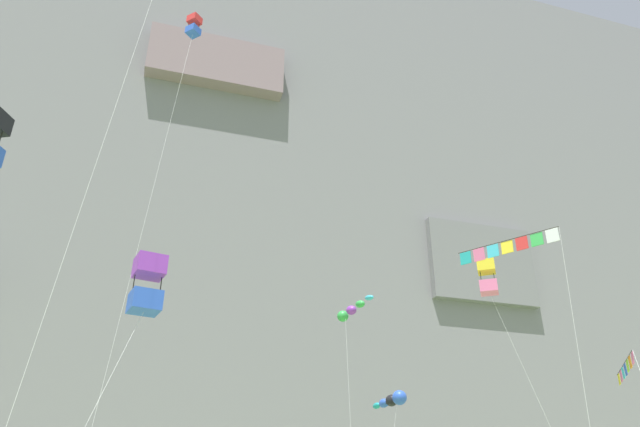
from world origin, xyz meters
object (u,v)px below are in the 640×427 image
kite_windsock_high_left (351,311)px  kite_box_near_cliff (147,284)px  kite_box_far_left (193,27)px  kite_box_low_center (488,277)px  kite_windsock_low_left (392,400)px  kite_banner_mid_right (629,378)px  kite_banner_upper_mid (510,253)px

kite_windsock_high_left → kite_box_near_cliff: size_ratio=1.43×
kite_box_far_left → kite_box_low_center: kite_box_far_left is taller
kite_box_near_cliff → kite_windsock_low_left: (17.46, 18.45, -0.34)m
kite_box_far_left → kite_box_low_center: size_ratio=1.95×
kite_windsock_high_left → kite_box_low_center: (5.15, -8.92, -0.20)m
kite_windsock_high_left → kite_windsock_low_left: size_ratio=1.57×
kite_banner_mid_right → kite_box_low_center: 14.27m
kite_box_far_left → kite_box_low_center: 23.08m
kite_box_far_left → kite_windsock_low_left: size_ratio=3.09×
kite_box_near_cliff → kite_banner_mid_right: bearing=-16.8°
kite_banner_mid_right → kite_windsock_low_left: kite_windsock_low_left is taller
kite_windsock_high_left → kite_banner_upper_mid: size_ratio=1.24×
kite_box_low_center → kite_banner_mid_right: bearing=-103.7°
kite_windsock_high_left → kite_banner_upper_mid: bearing=-89.0°
kite_windsock_high_left → kite_banner_upper_mid: 18.10m
kite_box_low_center → kite_windsock_low_left: size_ratio=1.59×
kite_box_far_left → kite_windsock_low_left: bearing=33.9°
kite_banner_upper_mid → kite_banner_mid_right: bearing=-51.1°
kite_box_far_left → kite_box_near_cliff: (-0.57, -7.12, -19.10)m
kite_box_far_left → kite_windsock_high_left: bearing=33.4°
kite_box_near_cliff → kite_windsock_high_left: bearing=49.2°
kite_box_near_cliff → kite_box_low_center: bearing=19.8°
kite_windsock_high_left → kite_box_near_cliff: bearing=-130.8°
kite_banner_upper_mid → kite_box_low_center: 10.53m
kite_box_far_left → kite_windsock_low_left: 28.13m
kite_banner_mid_right → kite_box_near_cliff: bearing=163.2°
kite_windsock_high_left → kite_banner_mid_right: 22.11m
kite_box_far_left → kite_box_near_cliff: size_ratio=2.83×
kite_windsock_high_left → kite_windsock_low_left: (3.99, 2.84, -5.26)m
kite_banner_upper_mid → kite_windsock_low_left: kite_banner_upper_mid is taller
kite_banner_mid_right → kite_box_far_left: kite_box_far_left is taller
kite_banner_upper_mid → kite_box_near_cliff: 14.10m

